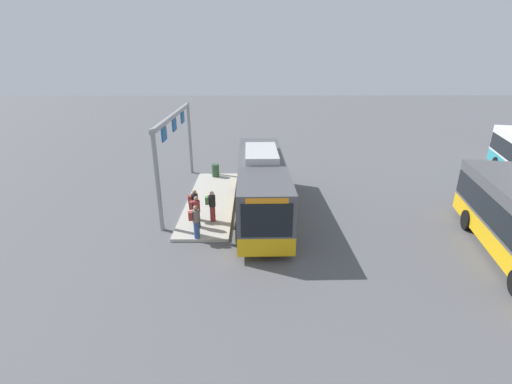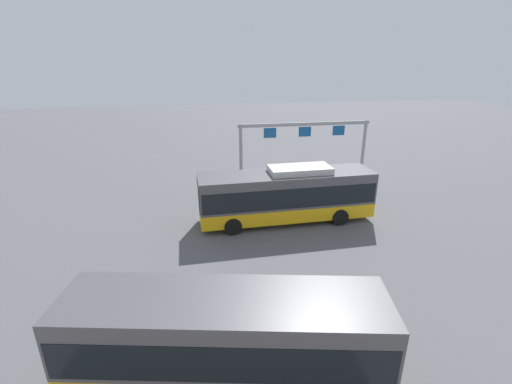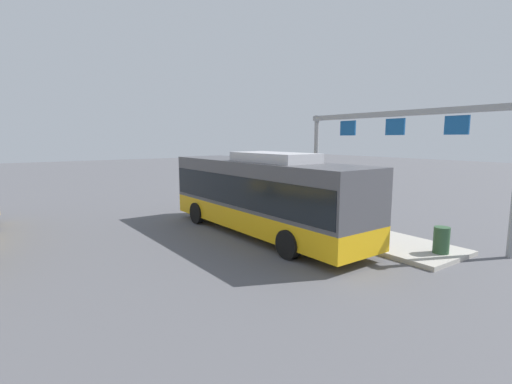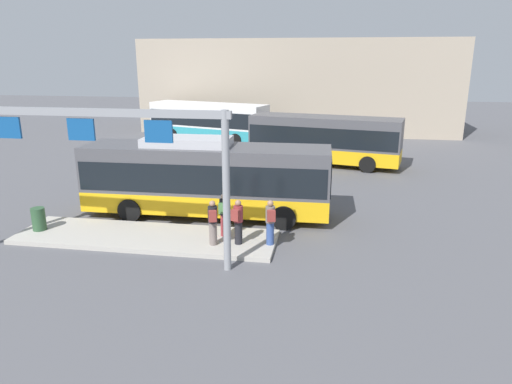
{
  "view_description": "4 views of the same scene",
  "coord_description": "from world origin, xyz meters",
  "px_view_note": "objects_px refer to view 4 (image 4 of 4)",
  "views": [
    {
      "loc": [
        18.48,
        -0.41,
        8.44
      ],
      "look_at": [
        1.63,
        -0.32,
        1.9
      ],
      "focal_mm": 25.17,
      "sensor_mm": 36.0,
      "label": 1
    },
    {
      "loc": [
        5.37,
        19.52,
        9.52
      ],
      "look_at": [
        1.69,
        -1.04,
        1.63
      ],
      "focal_mm": 25.01,
      "sensor_mm": 36.0,
      "label": 2
    },
    {
      "loc": [
        -12.28,
        8.98,
        4.02
      ],
      "look_at": [
        2.27,
        -1.33,
        1.43
      ],
      "focal_mm": 26.06,
      "sensor_mm": 36.0,
      "label": 3
    },
    {
      "loc": [
        5.24,
        -18.69,
        6.7
      ],
      "look_at": [
        2.32,
        -0.96,
        1.47
      ],
      "focal_mm": 32.49,
      "sensor_mm": 36.0,
      "label": 4
    }
  ],
  "objects_px": {
    "person_waiting_near": "(224,214)",
    "trash_bin": "(39,219)",
    "person_boarding": "(270,221)",
    "person_waiting_mid": "(213,222)",
    "bus_main": "(206,176)",
    "bus_background_right": "(208,119)",
    "bus_background_left": "(325,137)",
    "person_waiting_far": "(238,221)"
  },
  "relations": [
    {
      "from": "bus_background_left",
      "to": "person_waiting_near",
      "type": "distance_m",
      "value": 14.16
    },
    {
      "from": "trash_bin",
      "to": "person_boarding",
      "type": "bearing_deg",
      "value": -0.05
    },
    {
      "from": "person_waiting_far",
      "to": "bus_background_left",
      "type": "bearing_deg",
      "value": 1.46
    },
    {
      "from": "person_waiting_near",
      "to": "bus_background_right",
      "type": "bearing_deg",
      "value": 14.38
    },
    {
      "from": "person_waiting_mid",
      "to": "bus_main",
      "type": "bearing_deg",
      "value": 3.54
    },
    {
      "from": "bus_background_right",
      "to": "person_waiting_far",
      "type": "xyz_separation_m",
      "value": [
        6.94,
        -21.89,
        -0.73
      ]
    },
    {
      "from": "person_boarding",
      "to": "person_waiting_near",
      "type": "bearing_deg",
      "value": 57.4
    },
    {
      "from": "bus_main",
      "to": "person_waiting_far",
      "type": "bearing_deg",
      "value": -59.36
    },
    {
      "from": "person_waiting_far",
      "to": "bus_background_right",
      "type": "bearing_deg",
      "value": 29.82
    },
    {
      "from": "bus_background_left",
      "to": "trash_bin",
      "type": "bearing_deg",
      "value": -115.24
    },
    {
      "from": "bus_background_right",
      "to": "person_boarding",
      "type": "distance_m",
      "value": 23.23
    },
    {
      "from": "person_boarding",
      "to": "person_waiting_far",
      "type": "relative_size",
      "value": 1.0
    },
    {
      "from": "person_boarding",
      "to": "person_waiting_far",
      "type": "bearing_deg",
      "value": 81.2
    },
    {
      "from": "person_waiting_mid",
      "to": "person_waiting_far",
      "type": "bearing_deg",
      "value": -90.22
    },
    {
      "from": "bus_background_left",
      "to": "person_waiting_near",
      "type": "xyz_separation_m",
      "value": [
        -3.42,
        -13.72,
        -0.73
      ]
    },
    {
      "from": "person_boarding",
      "to": "person_waiting_near",
      "type": "xyz_separation_m",
      "value": [
        -1.84,
        0.56,
        0.0
      ]
    },
    {
      "from": "person_waiting_near",
      "to": "person_waiting_mid",
      "type": "relative_size",
      "value": 1.0
    },
    {
      "from": "bus_background_right",
      "to": "person_boarding",
      "type": "xyz_separation_m",
      "value": [
        8.1,
        -21.76,
        -0.73
      ]
    },
    {
      "from": "bus_background_left",
      "to": "person_boarding",
      "type": "height_order",
      "value": "bus_background_left"
    },
    {
      "from": "trash_bin",
      "to": "bus_main",
      "type": "bearing_deg",
      "value": 28.04
    },
    {
      "from": "bus_main",
      "to": "person_boarding",
      "type": "xyz_separation_m",
      "value": [
        3.21,
        -3.18,
        -0.76
      ]
    },
    {
      "from": "bus_main",
      "to": "bus_background_right",
      "type": "distance_m",
      "value": 19.2
    },
    {
      "from": "bus_main",
      "to": "person_waiting_far",
      "type": "relative_size",
      "value": 6.35
    },
    {
      "from": "person_waiting_mid",
      "to": "person_waiting_far",
      "type": "height_order",
      "value": "same"
    },
    {
      "from": "bus_background_left",
      "to": "person_waiting_far",
      "type": "relative_size",
      "value": 5.89
    },
    {
      "from": "person_waiting_near",
      "to": "trash_bin",
      "type": "bearing_deg",
      "value": 92.25
    },
    {
      "from": "person_waiting_mid",
      "to": "person_waiting_far",
      "type": "distance_m",
      "value": 0.9
    },
    {
      "from": "bus_main",
      "to": "bus_background_left",
      "type": "xyz_separation_m",
      "value": [
        4.8,
        11.1,
        -0.03
      ]
    },
    {
      "from": "person_waiting_mid",
      "to": "trash_bin",
      "type": "relative_size",
      "value": 1.86
    },
    {
      "from": "person_boarding",
      "to": "person_waiting_far",
      "type": "xyz_separation_m",
      "value": [
        -1.16,
        -0.14,
        0.0
      ]
    },
    {
      "from": "person_waiting_near",
      "to": "person_waiting_far",
      "type": "distance_m",
      "value": 0.98
    },
    {
      "from": "bus_main",
      "to": "person_waiting_near",
      "type": "height_order",
      "value": "bus_main"
    },
    {
      "from": "bus_background_left",
      "to": "trash_bin",
      "type": "distance_m",
      "value": 17.92
    },
    {
      "from": "person_waiting_near",
      "to": "person_waiting_far",
      "type": "relative_size",
      "value": 1.0
    },
    {
      "from": "bus_background_left",
      "to": "bus_background_right",
      "type": "xyz_separation_m",
      "value": [
        -9.68,
        7.47,
        0.0
      ]
    },
    {
      "from": "person_waiting_mid",
      "to": "trash_bin",
      "type": "bearing_deg",
      "value": 72.14
    },
    {
      "from": "bus_main",
      "to": "person_waiting_near",
      "type": "xyz_separation_m",
      "value": [
        1.37,
        -2.62,
        -0.76
      ]
    },
    {
      "from": "person_waiting_near",
      "to": "trash_bin",
      "type": "xyz_separation_m",
      "value": [
        -7.34,
        -0.56,
        -0.44
      ]
    },
    {
      "from": "bus_background_right",
      "to": "person_waiting_mid",
      "type": "relative_size",
      "value": 6.18
    },
    {
      "from": "bus_background_left",
      "to": "person_boarding",
      "type": "xyz_separation_m",
      "value": [
        -1.58,
        -14.29,
        -0.73
      ]
    },
    {
      "from": "person_boarding",
      "to": "trash_bin",
      "type": "bearing_deg",
      "value": 74.38
    },
    {
      "from": "bus_background_left",
      "to": "person_waiting_far",
      "type": "distance_m",
      "value": 14.7
    }
  ]
}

